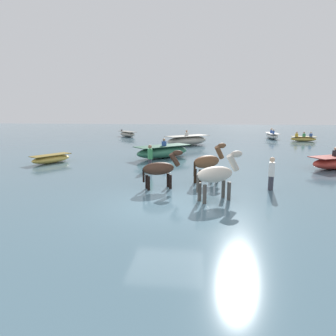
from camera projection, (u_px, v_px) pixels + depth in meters
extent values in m
plane|color=#756B56|center=(167.00, 215.00, 10.09)|extent=(120.00, 120.00, 0.00)
cube|color=#476675|center=(184.00, 160.00, 19.82)|extent=(90.00, 90.00, 0.31)
ellipsoid|color=#382319|center=(158.00, 169.00, 12.04)|extent=(1.36, 0.92, 0.52)
cylinder|color=black|center=(168.00, 184.00, 12.45)|extent=(0.12, 0.12, 0.87)
cylinder|color=black|center=(170.00, 186.00, 12.16)|extent=(0.12, 0.12, 0.87)
cylinder|color=black|center=(147.00, 185.00, 12.19)|extent=(0.12, 0.12, 0.87)
cylinder|color=black|center=(149.00, 187.00, 11.90)|extent=(0.12, 0.12, 0.87)
cylinder|color=#382319|center=(175.00, 160.00, 12.18)|extent=(0.52, 0.38, 0.59)
ellipsoid|color=#382319|center=(178.00, 153.00, 12.17)|extent=(0.48, 0.35, 0.22)
cylinder|color=black|center=(144.00, 175.00, 11.91)|extent=(0.08, 0.08, 0.55)
ellipsoid|color=beige|center=(215.00, 174.00, 10.43)|extent=(1.47, 1.14, 0.57)
cylinder|color=#45423C|center=(223.00, 193.00, 10.93)|extent=(0.13, 0.13, 0.96)
cylinder|color=#45423C|center=(229.00, 195.00, 10.63)|extent=(0.13, 0.13, 0.96)
cylinder|color=#45423C|center=(199.00, 196.00, 10.53)|extent=(0.13, 0.13, 0.96)
cylinder|color=#45423C|center=(205.00, 199.00, 10.22)|extent=(0.13, 0.13, 0.96)
cylinder|color=beige|center=(233.00, 163.00, 10.67)|extent=(0.56, 0.46, 0.65)
ellipsoid|color=beige|center=(237.00, 154.00, 10.67)|extent=(0.52, 0.42, 0.24)
cylinder|color=#45423C|center=(198.00, 184.00, 10.21)|extent=(0.09, 0.09, 0.61)
ellipsoid|color=brown|center=(207.00, 162.00, 13.09)|extent=(1.37, 1.26, 0.56)
cylinder|color=black|center=(212.00, 176.00, 13.64)|extent=(0.13, 0.13, 0.94)
cylinder|color=black|center=(217.00, 178.00, 13.36)|extent=(0.13, 0.13, 0.94)
cylinder|color=black|center=(195.00, 179.00, 13.10)|extent=(0.13, 0.13, 0.94)
cylinder|color=black|center=(200.00, 181.00, 12.83)|extent=(0.13, 0.13, 0.94)
cylinder|color=brown|center=(219.00, 152.00, 13.42)|extent=(0.53, 0.50, 0.64)
ellipsoid|color=brown|center=(222.00, 146.00, 13.44)|extent=(0.49, 0.46, 0.24)
cylinder|color=black|center=(195.00, 169.00, 12.78)|extent=(0.09, 0.09, 0.60)
ellipsoid|color=silver|center=(272.00, 136.00, 32.88)|extent=(1.04, 3.33, 0.55)
cube|color=gray|center=(272.00, 133.00, 32.82)|extent=(1.00, 3.20, 0.04)
cube|color=white|center=(272.00, 131.00, 33.68)|extent=(0.18, 0.26, 0.30)
sphere|color=#A37556|center=(272.00, 129.00, 33.64)|extent=(0.18, 0.18, 0.18)
cube|color=#3356A8|center=(271.00, 132.00, 32.80)|extent=(0.18, 0.26, 0.30)
sphere|color=tan|center=(271.00, 129.00, 32.75)|extent=(0.18, 0.18, 0.18)
cube|color=#3356A8|center=(273.00, 132.00, 31.89)|extent=(0.18, 0.26, 0.30)
sphere|color=beige|center=(274.00, 130.00, 31.84)|extent=(0.18, 0.18, 0.18)
ellipsoid|color=#B2AD9E|center=(127.00, 134.00, 35.09)|extent=(2.74, 2.87, 0.57)
cube|color=slate|center=(127.00, 132.00, 35.04)|extent=(2.63, 2.75, 0.04)
cube|color=black|center=(122.00, 130.00, 36.14)|extent=(0.20, 0.20, 0.18)
ellipsoid|color=#B2AD9E|center=(187.00, 141.00, 26.64)|extent=(4.12, 3.83, 0.82)
cube|color=slate|center=(187.00, 136.00, 26.56)|extent=(3.96, 3.68, 0.04)
cube|color=white|center=(187.00, 134.00, 26.61)|extent=(0.31, 0.31, 0.30)
sphere|color=#A37556|center=(187.00, 131.00, 26.56)|extent=(0.18, 0.18, 0.18)
ellipsoid|color=#337556|center=(163.00, 152.00, 19.81)|extent=(3.81, 3.67, 0.77)
cube|color=#1E4634|center=(163.00, 146.00, 19.74)|extent=(3.66, 3.53, 0.04)
cube|color=#3356A8|center=(164.00, 143.00, 19.59)|extent=(0.31, 0.31, 0.30)
sphere|color=#A37556|center=(164.00, 140.00, 19.54)|extent=(0.18, 0.18, 0.18)
cube|color=#232328|center=(335.00, 153.00, 16.20)|extent=(0.31, 0.28, 0.30)
sphere|color=beige|center=(336.00, 149.00, 16.16)|extent=(0.18, 0.18, 0.18)
ellipsoid|color=gold|center=(51.00, 159.00, 17.93)|extent=(1.96, 2.49, 0.46)
cube|color=olive|center=(51.00, 155.00, 17.88)|extent=(1.88, 2.39, 0.04)
ellipsoid|color=gold|center=(303.00, 139.00, 30.07)|extent=(2.49, 1.00, 0.44)
cube|color=olive|center=(304.00, 137.00, 30.02)|extent=(2.39, 0.96, 0.04)
cube|color=gold|center=(297.00, 135.00, 30.04)|extent=(0.27, 0.20, 0.30)
sphere|color=tan|center=(297.00, 133.00, 30.00)|extent=(0.18, 0.18, 0.18)
cube|color=#388E51|center=(304.00, 135.00, 29.89)|extent=(0.27, 0.20, 0.30)
sphere|color=#A37556|center=(304.00, 133.00, 29.84)|extent=(0.18, 0.18, 0.18)
cube|color=#3356A8|center=(311.00, 135.00, 29.93)|extent=(0.27, 0.20, 0.30)
sphere|color=beige|center=(311.00, 133.00, 29.88)|extent=(0.18, 0.18, 0.18)
cylinder|color=#383842|center=(271.00, 187.00, 11.95)|extent=(0.20, 0.20, 0.88)
cube|color=white|center=(272.00, 169.00, 11.81)|extent=(0.24, 0.34, 0.54)
sphere|color=beige|center=(272.00, 160.00, 11.74)|extent=(0.20, 0.20, 0.20)
cylinder|color=#383842|center=(150.00, 167.00, 16.02)|extent=(0.20, 0.20, 0.88)
cube|color=#388E51|center=(150.00, 154.00, 15.88)|extent=(0.31, 0.37, 0.54)
sphere|color=#A37556|center=(150.00, 147.00, 15.81)|extent=(0.20, 0.20, 0.20)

